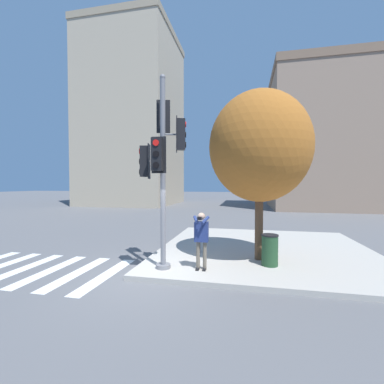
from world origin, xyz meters
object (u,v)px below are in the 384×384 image
at_px(trash_bin, 270,250).
at_px(traffic_signal_pole, 162,155).
at_px(fire_hydrant, 198,243).
at_px(street_tree, 260,147).
at_px(person_photographer, 201,235).

bearing_deg(trash_bin, traffic_signal_pole, -163.77).
bearing_deg(traffic_signal_pole, fire_hydrant, 69.83).
relative_size(traffic_signal_pole, street_tree, 1.03).
xyz_separation_m(traffic_signal_pole, street_tree, (2.86, 1.52, 0.38)).
height_order(traffic_signal_pole, street_tree, traffic_signal_pole).
bearing_deg(person_photographer, street_tree, 39.37).
bearing_deg(street_tree, person_photographer, -140.63).
distance_m(fire_hydrant, trash_bin, 2.66).
bearing_deg(trash_bin, person_photographer, -158.23).
relative_size(street_tree, fire_hydrant, 8.19).
bearing_deg(fire_hydrant, trash_bin, -23.04).
bearing_deg(person_photographer, fire_hydrant, 103.36).
height_order(street_tree, fire_hydrant, street_tree).
xyz_separation_m(traffic_signal_pole, person_photographer, (1.16, 0.12, -2.35)).
bearing_deg(fire_hydrant, street_tree, -11.70).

